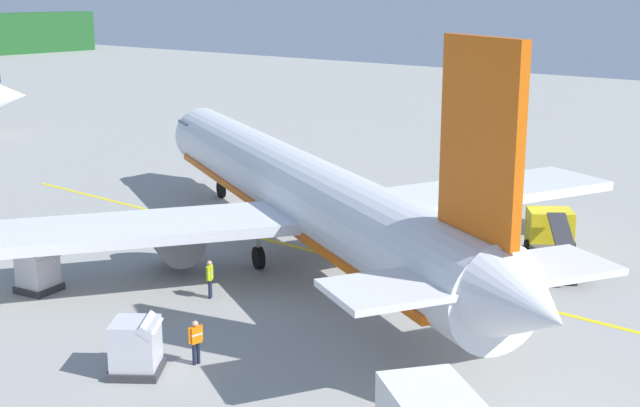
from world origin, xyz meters
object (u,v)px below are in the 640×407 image
(cargo_container_near, at_px, (136,347))
(cargo_container_far, at_px, (38,272))
(crew_marshaller, at_px, (210,276))
(crew_loader_left, at_px, (196,339))
(airliner_foreground, at_px, (300,193))
(cargo_container_mid, at_px, (460,275))
(service_truck_fuel, at_px, (553,239))

(cargo_container_near, height_order, cargo_container_far, cargo_container_near)
(crew_marshaller, xyz_separation_m, crew_loader_left, (-5.13, -4.81, -0.03))
(airliner_foreground, height_order, crew_marshaller, airliner_foreground)
(cargo_container_near, xyz_separation_m, crew_loader_left, (1.87, -1.04, 0.00))
(cargo_container_far, height_order, crew_marshaller, cargo_container_far)
(cargo_container_near, height_order, cargo_container_mid, cargo_container_near)
(crew_marshaller, bearing_deg, crew_loader_left, -136.85)
(service_truck_fuel, relative_size, crew_marshaller, 3.50)
(airliner_foreground, distance_m, crew_marshaller, 7.58)
(service_truck_fuel, height_order, crew_marshaller, service_truck_fuel)
(service_truck_fuel, bearing_deg, cargo_container_far, 140.65)
(service_truck_fuel, relative_size, cargo_container_mid, 2.91)
(cargo_container_near, xyz_separation_m, cargo_container_far, (2.56, 10.34, -0.06))
(cargo_container_mid, bearing_deg, crew_marshaller, 131.26)
(cargo_container_far, bearing_deg, crew_marshaller, -56.04)
(airliner_foreground, relative_size, cargo_container_far, 19.67)
(airliner_foreground, relative_size, crew_marshaller, 22.34)
(cargo_container_far, bearing_deg, service_truck_fuel, -39.35)
(cargo_container_far, bearing_deg, cargo_container_mid, -51.77)
(cargo_container_near, relative_size, cargo_container_mid, 1.20)
(service_truck_fuel, bearing_deg, crew_marshaller, 148.15)
(service_truck_fuel, bearing_deg, cargo_container_mid, 173.52)
(cargo_container_mid, height_order, crew_loader_left, cargo_container_mid)
(cargo_container_near, xyz_separation_m, cargo_container_mid, (14.33, -4.60, -0.01))
(cargo_container_far, bearing_deg, cargo_container_near, -103.93)
(cargo_container_far, relative_size, crew_loader_left, 1.17)
(service_truck_fuel, xyz_separation_m, crew_loader_left, (-19.95, 4.40, -0.19))
(service_truck_fuel, distance_m, cargo_container_far, 24.90)
(airliner_foreground, xyz_separation_m, crew_marshaller, (-7.14, -0.94, -2.37))
(service_truck_fuel, xyz_separation_m, crew_marshaller, (-14.82, 9.21, -0.16))
(service_truck_fuel, xyz_separation_m, cargo_container_mid, (-7.49, 0.85, -0.20))
(service_truck_fuel, relative_size, crew_loader_left, 3.60)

